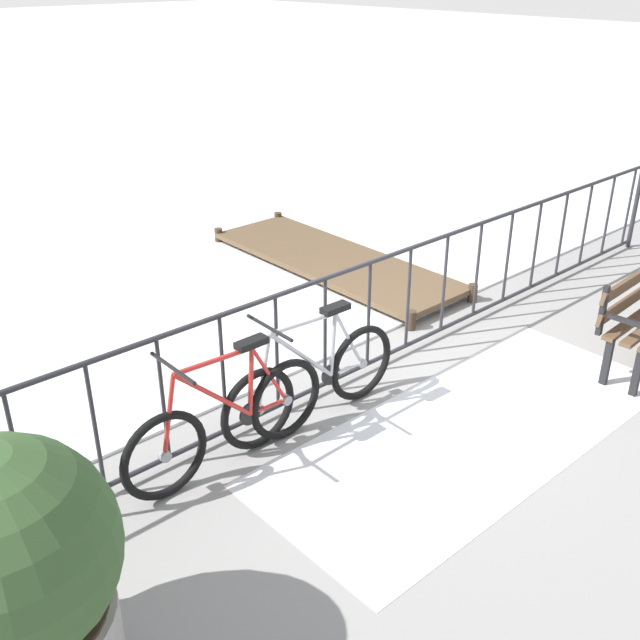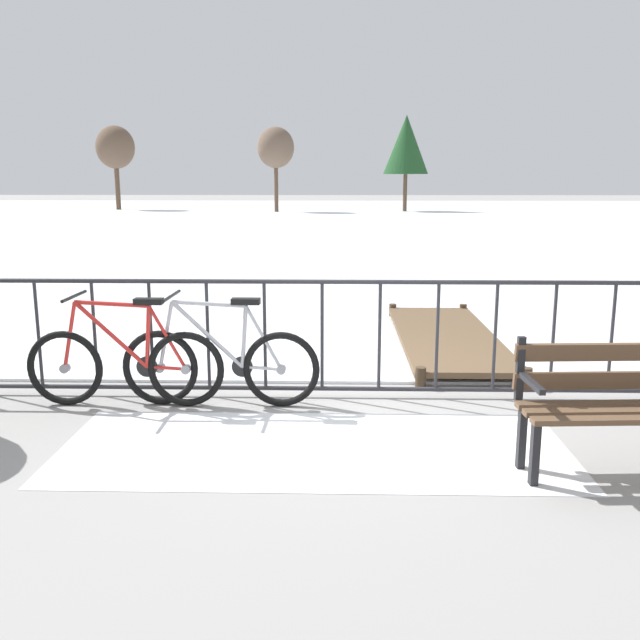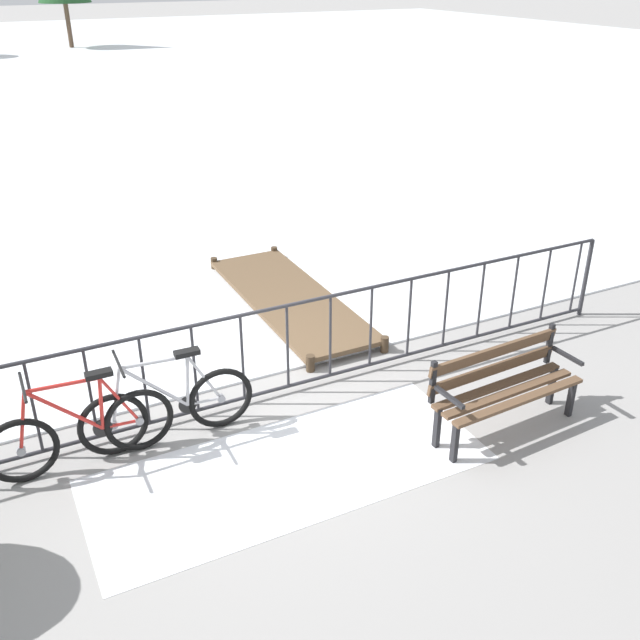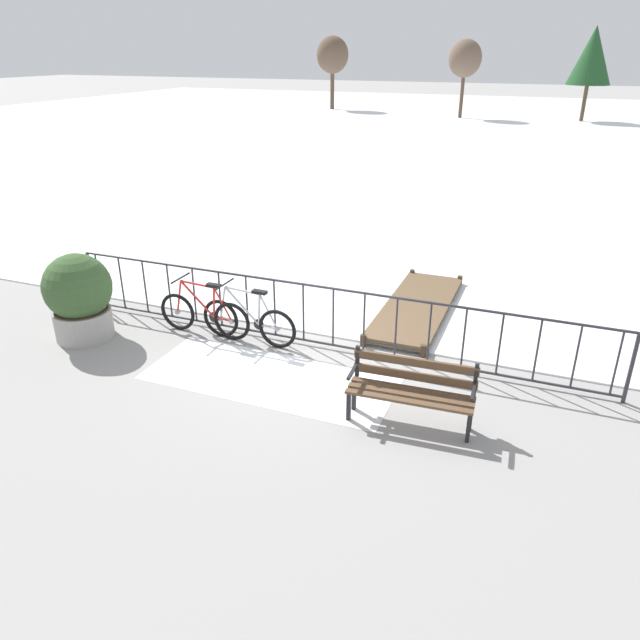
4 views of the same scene
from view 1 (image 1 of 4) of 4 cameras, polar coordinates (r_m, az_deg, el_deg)
name	(u,v)px [view 1 (image 1 of 4)]	position (r m, az deg, el deg)	size (l,w,h in m)	color
ground_plane	(386,362)	(6.75, 5.19, -3.29)	(160.00, 160.00, 0.00)	gray
snow_patch	(473,430)	(5.92, 11.79, -8.39)	(3.69, 1.49, 0.01)	white
railing_fence	(389,307)	(6.49, 5.38, 1.01)	(9.06, 0.06, 1.07)	#2D2D33
bicycle_near_railing	(313,380)	(5.73, -0.56, -4.71)	(1.71, 0.52, 0.97)	black
bicycle_second	(229,421)	(5.29, -7.10, -7.83)	(1.71, 0.52, 0.97)	black
planter_with_shrub	(8,579)	(3.88, -23.11, -18.02)	(1.09, 1.09, 1.45)	#9E9B96
wooden_dock	(334,260)	(8.69, 1.08, 4.67)	(1.10, 3.42, 0.20)	brown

